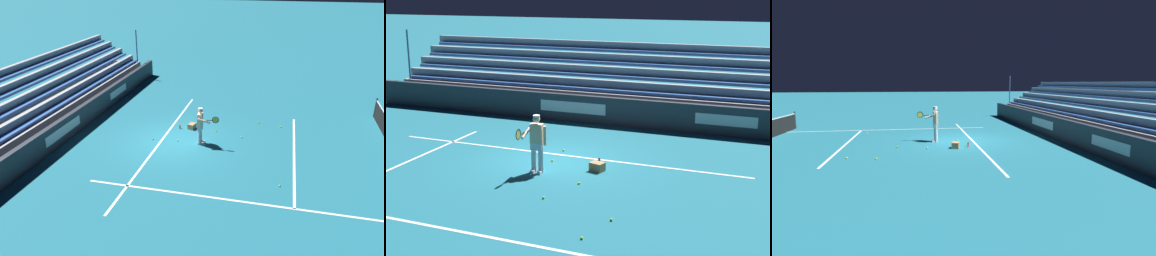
{
  "view_description": "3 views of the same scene",
  "coord_description": "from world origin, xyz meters",
  "views": [
    {
      "loc": [
        15.03,
        4.67,
        7.45
      ],
      "look_at": [
        0.78,
        1.14,
        1.1
      ],
      "focal_mm": 35.0,
      "sensor_mm": 36.0,
      "label": 1
    },
    {
      "loc": [
        -6.67,
        14.57,
        5.17
      ],
      "look_at": [
        -0.81,
        -0.02,
        1.09
      ],
      "focal_mm": 50.0,
      "sensor_mm": 36.0,
      "label": 2
    },
    {
      "loc": [
        -14.4,
        2.21,
        2.84
      ],
      "look_at": [
        -0.02,
        -0.09,
        0.63
      ],
      "focal_mm": 28.0,
      "sensor_mm": 36.0,
      "label": 3
    }
  ],
  "objects": [
    {
      "name": "court_service_line_white",
      "position": [
        0.0,
        5.5,
        0.0
      ],
      "size": [
        8.22,
        0.1,
        0.01
      ],
      "primitive_type": "cube",
      "color": "white",
      "rests_on": "ground"
    },
    {
      "name": "tennis_ball_stray_back",
      "position": [
        -0.06,
        0.24,
        0.03
      ],
      "size": [
        0.07,
        0.07,
        0.07
      ],
      "primitive_type": "sphere",
      "color": "#CCE533",
      "rests_on": "ground"
    },
    {
      "name": "tennis_player",
      "position": [
        -0.06,
        1.33,
        0.89
      ],
      "size": [
        0.58,
        1.01,
        1.71
      ],
      "color": "silver",
      "rests_on": "ground"
    },
    {
      "name": "water_bottle",
      "position": [
        -1.5,
        -0.05,
        0.11
      ],
      "size": [
        0.07,
        0.07,
        0.22
      ],
      "primitive_type": "cylinder",
      "color": "#EA4C33",
      "rests_on": "ground"
    },
    {
      "name": "court_baseline_white",
      "position": [
        0.0,
        -0.5,
        0.0
      ],
      "size": [
        12.0,
        0.1,
        0.01
      ],
      "primitive_type": "cube",
      "color": "white",
      "rests_on": "ground"
    },
    {
      "name": "tennis_ball_far_left",
      "position": [
        -1.56,
        1.79,
        0.03
      ],
      "size": [
        0.07,
        0.07,
        0.07
      ],
      "primitive_type": "sphere",
      "color": "#CCE533",
      "rests_on": "ground"
    },
    {
      "name": "ground_plane",
      "position": [
        0.0,
        0.0,
        0.0
      ],
      "size": [
        160.0,
        160.0,
        0.0
      ],
      "primitive_type": "plane",
      "color": "#1E6B7F"
    },
    {
      "name": "bleacher_stand",
      "position": [
        0.0,
        -7.09,
        0.76
      ],
      "size": [
        20.42,
        3.2,
        3.4
      ],
      "color": "#9EA3A8",
      "rests_on": "ground"
    },
    {
      "name": "tennis_ball_near_player",
      "position": [
        -3.14,
        3.73,
        0.03
      ],
      "size": [
        0.07,
        0.07,
        0.07
      ],
      "primitive_type": "sphere",
      "color": "#CCE533",
      "rests_on": "ground"
    },
    {
      "name": "back_wall_sponsor_board",
      "position": [
        -0.01,
        -4.86,
        0.55
      ],
      "size": [
        21.5,
        0.25,
        1.1
      ],
      "color": "#2D333D",
      "rests_on": "ground"
    },
    {
      "name": "tennis_ball_far_right",
      "position": [
        -1.11,
        3.09,
        0.03
      ],
      "size": [
        0.07,
        0.07,
        0.07
      ],
      "primitive_type": "sphere",
      "color": "#CCE533",
      "rests_on": "ground"
    },
    {
      "name": "tennis_ball_by_box",
      "position": [
        -2.86,
        4.85,
        0.03
      ],
      "size": [
        0.07,
        0.07,
        0.07
      ],
      "primitive_type": "sphere",
      "color": "#CCE533",
      "rests_on": "ground"
    },
    {
      "name": "tennis_ball_on_baseline",
      "position": [
        0.07,
        -0.92,
        0.03
      ],
      "size": [
        0.07,
        0.07,
        0.07
      ],
      "primitive_type": "sphere",
      "color": "#CCE533",
      "rests_on": "ground"
    },
    {
      "name": "ball_box_cardboard",
      "position": [
        -1.64,
        0.54,
        0.13
      ],
      "size": [
        0.47,
        0.4,
        0.26
      ],
      "primitive_type": "cube",
      "rotation": [
        0.0,
        0.0,
        -0.27
      ],
      "color": "#A87F51",
      "rests_on": "ground"
    }
  ]
}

